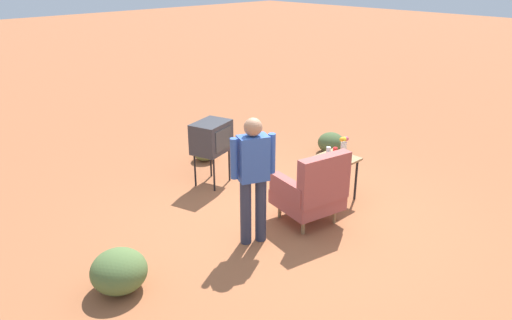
% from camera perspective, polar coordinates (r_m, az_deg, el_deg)
% --- Properties ---
extents(ground_plane, '(60.00, 60.00, 0.00)m').
position_cam_1_polar(ground_plane, '(6.78, 4.40, -7.11)').
color(ground_plane, '#A05B38').
extents(armchair, '(0.90, 0.91, 1.06)m').
position_cam_1_polar(armchair, '(6.52, 6.63, -3.53)').
color(armchair, '#937047').
rests_on(armchair, ground).
extents(side_table, '(0.56, 0.56, 0.67)m').
position_cam_1_polar(side_table, '(7.22, 9.29, -0.50)').
color(side_table, black).
rests_on(side_table, ground).
extents(tv_on_stand, '(0.70, 0.59, 1.03)m').
position_cam_1_polar(tv_on_stand, '(7.60, -5.24, 2.64)').
color(tv_on_stand, black).
rests_on(tv_on_stand, ground).
extents(person_standing, '(0.53, 0.34, 1.64)m').
position_cam_1_polar(person_standing, '(5.88, -0.33, -1.61)').
color(person_standing, '#2D3347').
rests_on(person_standing, ground).
extents(bottle_short_clear, '(0.06, 0.06, 0.20)m').
position_cam_1_polar(bottle_short_clear, '(7.04, 8.47, 0.75)').
color(bottle_short_clear, silver).
rests_on(bottle_short_clear, side_table).
extents(soda_can_red, '(0.07, 0.07, 0.12)m').
position_cam_1_polar(soda_can_red, '(7.25, 9.25, 1.00)').
color(soda_can_red, red).
rests_on(soda_can_red, side_table).
extents(flower_vase, '(0.14, 0.10, 0.27)m').
position_cam_1_polar(flower_vase, '(7.30, 10.25, 1.82)').
color(flower_vase, silver).
rests_on(flower_vase, side_table).
extents(shrub_near, '(0.42, 0.42, 0.32)m').
position_cam_1_polar(shrub_near, '(8.77, -6.02, 0.98)').
color(shrub_near, olive).
rests_on(shrub_near, ground).
extents(shrub_mid, '(0.49, 0.49, 0.38)m').
position_cam_1_polar(shrub_mid, '(9.19, 8.78, 2.02)').
color(shrub_mid, '#475B33').
rests_on(shrub_mid, ground).
extents(shrub_far, '(0.61, 0.61, 0.47)m').
position_cam_1_polar(shrub_far, '(5.55, -15.75, -12.41)').
color(shrub_far, '#516B38').
rests_on(shrub_far, ground).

